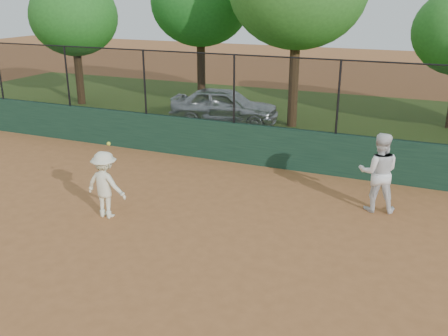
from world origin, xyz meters
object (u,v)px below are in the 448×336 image
at_px(player_main, 105,185).
at_px(tree_1, 200,3).
at_px(parked_car, 224,106).
at_px(player_second, 378,172).
at_px(tree_0, 74,17).

xyz_separation_m(player_main, tree_1, (-3.04, 11.39, 3.66)).
height_order(parked_car, player_second, player_second).
height_order(player_second, player_main, player_main).
height_order(player_main, tree_1, tree_1).
height_order(tree_0, tree_1, tree_1).
bearing_deg(tree_0, parked_car, -6.43).
height_order(player_second, tree_0, tree_0).
distance_m(parked_car, tree_0, 8.16).
bearing_deg(tree_1, tree_0, -162.37).
distance_m(tree_0, tree_1, 5.59).
bearing_deg(tree_1, player_second, -45.04).
xyz_separation_m(player_second, player_main, (-5.58, -2.76, -0.16)).
bearing_deg(tree_0, tree_1, 17.63).
relative_size(player_main, tree_1, 0.30).
bearing_deg(parked_car, player_main, 177.27).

